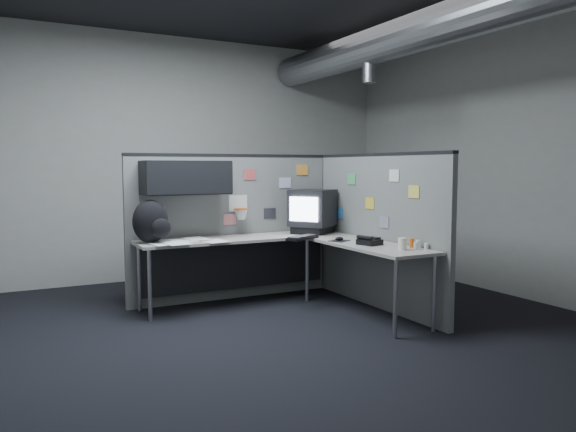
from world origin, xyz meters
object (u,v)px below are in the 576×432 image
monitor (313,211)px  phone (369,241)px  desk (276,250)px  keyboard (303,238)px  backpack (151,222)px

monitor → phone: (0.00, -1.09, -0.22)m
desk → keyboard: size_ratio=5.39×
phone → backpack: backpack is taller
desk → backpack: size_ratio=5.33×
desk → backpack: backpack is taller
desk → phone: bearing=-54.6°
monitor → desk: bearing=-146.4°
desk → backpack: (-1.25, 0.26, 0.33)m
keyboard → phone: phone is taller
monitor → backpack: bearing=-169.6°
desk → monitor: 0.75m
monitor → backpack: (-1.84, 0.01, -0.05)m
desk → keyboard: 0.31m
keyboard → phone: bearing=-42.2°
keyboard → backpack: (-1.48, 0.42, 0.19)m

